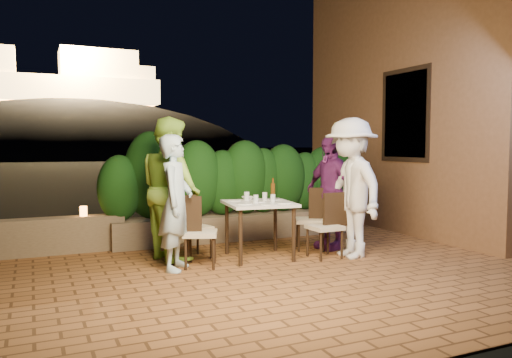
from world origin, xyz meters
TOP-DOWN VIEW (x-y plane):
  - ground at (0.00, 0.00)m, footprint 400.00×400.00m
  - terrace_floor at (0.00, 0.50)m, footprint 7.00×6.00m
  - building_wall at (3.60, 2.00)m, footprint 1.60×5.00m
  - window_pane at (2.82, 1.50)m, footprint 0.08×1.00m
  - window_frame at (2.81, 1.50)m, footprint 0.06×1.15m
  - planter at (0.20, 2.30)m, footprint 4.20×0.55m
  - hedge at (0.20, 2.30)m, footprint 4.00×0.70m
  - parapet at (-2.80, 2.30)m, footprint 2.20×0.30m
  - hill at (2.00, 60.00)m, footprint 52.00×40.00m
  - fortress at (2.00, 60.00)m, footprint 26.00×8.00m
  - dining_table at (-0.15, 0.90)m, footprint 0.96×0.96m
  - plate_nw at (-0.44, 0.75)m, footprint 0.21×0.21m
  - plate_sw at (-0.41, 1.18)m, footprint 0.20×0.20m
  - plate_ne at (0.08, 0.65)m, footprint 0.24×0.24m
  - plate_se at (0.14, 1.08)m, footprint 0.23×0.23m
  - plate_centre at (-0.16, 0.91)m, footprint 0.21×0.21m
  - plate_front at (-0.16, 0.58)m, footprint 0.23×0.23m
  - glass_nw at (-0.25, 0.79)m, footprint 0.06×0.06m
  - glass_sw at (-0.24, 1.12)m, footprint 0.07×0.07m
  - glass_ne at (-0.00, 0.79)m, footprint 0.06×0.06m
  - glass_se at (-0.02, 1.01)m, footprint 0.07×0.07m
  - beer_bottle at (0.05, 0.90)m, footprint 0.06×0.06m
  - bowl at (-0.17, 1.24)m, footprint 0.22×0.22m
  - chair_left_front at (-1.02, 0.76)m, footprint 0.53×0.53m
  - chair_left_back at (-0.95, 1.24)m, footprint 0.48×0.48m
  - chair_right_front at (0.65, 0.55)m, footprint 0.41×0.41m
  - chair_right_back at (0.73, 1.08)m, footprint 0.55×0.55m
  - diner_blue at (-1.33, 0.75)m, footprint 0.64×0.71m
  - diner_green at (-1.24, 1.34)m, footprint 0.89×1.04m
  - diner_white at (0.98, 0.45)m, footprint 0.71×1.21m
  - diner_purple at (1.03, 1.02)m, footprint 0.54×1.01m
  - parapet_lamp at (-2.25, 2.30)m, footprint 0.10×0.10m

SIDE VIEW (x-z plane):
  - hill at x=2.00m, z-range -15.00..7.00m
  - terrace_floor at x=0.00m, z-range -0.15..0.00m
  - ground at x=0.00m, z-range -0.02..-0.02m
  - planter at x=0.20m, z-range 0.00..0.40m
  - parapet at x=-2.80m, z-range 0.00..0.50m
  - dining_table at x=-0.15m, z-range 0.00..0.75m
  - chair_left_back at x=-0.95m, z-range 0.00..0.85m
  - chair_right_front at x=0.65m, z-range 0.00..0.87m
  - chair_left_front at x=-1.02m, z-range 0.00..0.88m
  - chair_right_back at x=0.73m, z-range 0.00..0.89m
  - parapet_lamp at x=-2.25m, z-range 0.50..0.64m
  - plate_sw at x=-0.41m, z-range 0.75..0.76m
  - plate_centre at x=-0.16m, z-range 0.75..0.76m
  - plate_nw at x=-0.44m, z-range 0.75..0.76m
  - plate_se at x=0.14m, z-range 0.75..0.76m
  - plate_front at x=-0.16m, z-range 0.75..0.76m
  - plate_ne at x=0.08m, z-range 0.75..0.76m
  - bowl at x=-0.17m, z-range 0.75..0.79m
  - glass_ne at x=0.00m, z-range 0.75..0.86m
  - glass_nw at x=-0.25m, z-range 0.75..0.86m
  - glass_se at x=-0.02m, z-range 0.75..0.87m
  - glass_sw at x=-0.24m, z-range 0.75..0.87m
  - diner_blue at x=-1.33m, z-range 0.00..1.63m
  - diner_purple at x=1.03m, z-range 0.00..1.64m
  - beer_bottle at x=0.05m, z-range 0.75..1.06m
  - diner_white at x=0.98m, z-range 0.00..1.87m
  - diner_green at x=-1.24m, z-range 0.00..1.87m
  - hedge at x=0.20m, z-range 0.40..1.50m
  - window_pane at x=2.82m, z-range 1.30..2.70m
  - window_frame at x=2.81m, z-range 1.23..2.77m
  - building_wall at x=3.60m, z-range 0.00..5.00m
  - fortress at x=2.00m, z-range 6.50..14.50m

